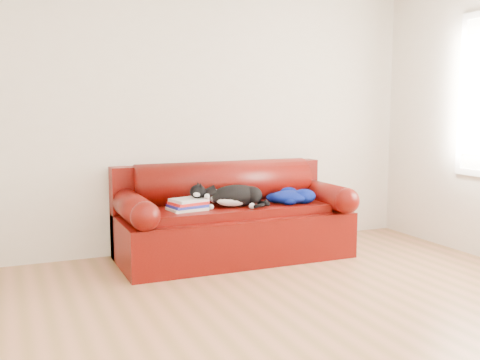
# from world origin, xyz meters

# --- Properties ---
(ground) EXTENTS (4.50, 4.50, 0.00)m
(ground) POSITION_xyz_m (0.00, 0.00, 0.00)
(ground) COLOR olive
(ground) RESTS_ON ground
(room_shell) EXTENTS (4.52, 4.02, 2.61)m
(room_shell) POSITION_xyz_m (0.12, 0.02, 1.67)
(room_shell) COLOR beige
(room_shell) RESTS_ON ground
(sofa_base) EXTENTS (2.10, 0.90, 0.50)m
(sofa_base) POSITION_xyz_m (0.13, 1.49, 0.24)
(sofa_base) COLOR #360202
(sofa_base) RESTS_ON ground
(sofa_back) EXTENTS (2.10, 1.01, 0.88)m
(sofa_back) POSITION_xyz_m (0.13, 1.74, 0.54)
(sofa_back) COLOR #360202
(sofa_back) RESTS_ON ground
(book_stack) EXTENTS (0.34, 0.29, 0.10)m
(book_stack) POSITION_xyz_m (-0.34, 1.40, 0.55)
(book_stack) COLOR beige
(book_stack) RESTS_ON sofa_base
(cat) EXTENTS (0.65, 0.39, 0.25)m
(cat) POSITION_xyz_m (0.10, 1.39, 0.59)
(cat) COLOR black
(cat) RESTS_ON sofa_base
(blanket) EXTENTS (0.45, 0.40, 0.14)m
(blanket) POSITION_xyz_m (0.65, 1.38, 0.56)
(blanket) COLOR #02103F
(blanket) RESTS_ON sofa_base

